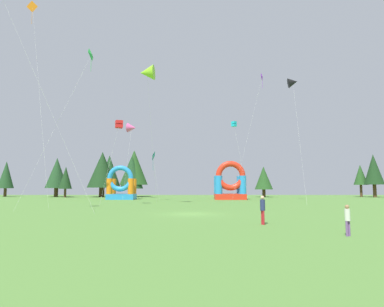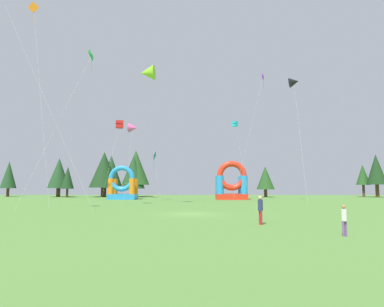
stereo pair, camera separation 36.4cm
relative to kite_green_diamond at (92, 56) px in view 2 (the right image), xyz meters
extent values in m
plane|color=#548438|center=(11.75, -7.80, -17.62)|extent=(120.00, 120.00, 0.00)
cylinder|color=silver|center=(-1.14, -8.50, -7.70)|extent=(8.64, 1.73, 19.84)
pyramid|color=green|center=(0.03, 0.03, 0.11)|extent=(0.56, 1.21, 1.18)
cylinder|color=green|center=(-0.05, 0.03, -0.90)|extent=(0.04, 0.04, 1.98)
cylinder|color=silver|center=(-2.84, -2.38, -8.77)|extent=(5.60, 4.84, 17.71)
cone|color=#8CD826|center=(5.97, 3.81, -0.71)|extent=(1.96, 2.08, 2.01)
cylinder|color=silver|center=(6.24, 7.60, -9.17)|extent=(0.55, 7.60, 16.91)
cube|color=red|center=(2.53, 3.72, -7.68)|extent=(1.13, 1.13, 0.42)
cube|color=red|center=(2.53, 3.72, -7.18)|extent=(1.13, 1.13, 0.42)
cylinder|color=silver|center=(1.53, 3.32, -12.53)|extent=(2.02, 0.80, 10.19)
cone|color=black|center=(27.71, 13.98, 1.22)|extent=(1.86, 1.78, 1.78)
cylinder|color=silver|center=(27.14, 9.94, -8.20)|extent=(1.15, 8.09, 18.85)
pyramid|color=orange|center=(-10.10, 5.63, 9.15)|extent=(1.10, 0.39, 1.11)
cylinder|color=orange|center=(-10.10, 5.55, 7.94)|extent=(0.04, 0.04, 2.38)
cylinder|color=silver|center=(-7.14, 2.63, -4.25)|extent=(5.93, 5.86, 26.76)
pyramid|color=#0C7F7A|center=(5.00, 18.09, -10.16)|extent=(0.60, 1.22, 1.18)
cylinder|color=#0C7F7A|center=(5.08, 18.08, -11.40)|extent=(0.04, 0.04, 2.43)
cylinder|color=silver|center=(5.61, 18.51, -13.90)|extent=(1.08, 0.88, 7.44)
pyramid|color=purple|center=(23.70, 17.53, 3.27)|extent=(0.68, 1.14, 1.13)
cylinder|color=purple|center=(23.62, 17.56, 2.33)|extent=(0.04, 0.04, 1.87)
cylinder|color=silver|center=(20.78, 16.38, -7.18)|extent=(5.69, 2.38, 20.89)
cone|color=#EA599E|center=(0.25, 23.94, -4.29)|extent=(1.92, 2.00, 1.85)
cylinder|color=silver|center=(-0.05, 21.92, -10.96)|extent=(0.61, 4.05, 13.33)
cube|color=#19B7CC|center=(18.86, 18.84, -4.79)|extent=(1.02, 1.02, 0.39)
cube|color=#19B7CC|center=(18.86, 18.84, -4.33)|extent=(1.02, 1.02, 0.39)
cylinder|color=silver|center=(19.85, 17.88, -11.09)|extent=(2.00, 1.93, 13.07)
cylinder|color=#B21E26|center=(16.43, -15.77, -17.18)|extent=(0.16, 0.16, 0.89)
cylinder|color=#B21E26|center=(16.37, -15.61, -17.18)|extent=(0.16, 0.16, 0.89)
cylinder|color=navy|center=(16.40, -15.69, -16.38)|extent=(0.40, 0.40, 0.71)
sphere|color=#D8AD84|center=(16.40, -15.69, -15.90)|extent=(0.24, 0.24, 0.24)
cylinder|color=#724C8C|center=(19.54, -20.55, -17.25)|extent=(0.14, 0.14, 0.75)
cylinder|color=#724C8C|center=(19.68, -20.49, -17.25)|extent=(0.14, 0.14, 0.75)
cylinder|color=silver|center=(19.61, -20.52, -16.58)|extent=(0.34, 0.34, 0.59)
sphere|color=#9E704C|center=(19.61, -20.52, -16.18)|extent=(0.20, 0.20, 0.20)
cube|color=#268CD8|center=(-1.20, 23.12, -17.13)|extent=(4.88, 3.80, 0.98)
cylinder|color=orange|center=(-3.11, 21.76, -15.25)|extent=(1.06, 1.06, 2.77)
cylinder|color=orange|center=(0.71, 21.76, -15.25)|extent=(1.06, 1.06, 2.77)
cylinder|color=orange|center=(-3.11, 24.49, -15.25)|extent=(1.06, 1.06, 2.77)
cylinder|color=orange|center=(0.71, 24.49, -15.25)|extent=(1.06, 1.06, 2.77)
torus|color=#268CD8|center=(-1.20, 21.76, -13.87)|extent=(4.67, 0.85, 4.67)
cube|color=red|center=(18.49, 23.22, -17.11)|extent=(5.53, 4.57, 1.02)
cylinder|color=#268CD8|center=(16.37, 21.58, -14.99)|extent=(1.28, 1.28, 3.24)
cylinder|color=#268CD8|center=(20.62, 21.58, -14.99)|extent=(1.28, 1.28, 3.24)
cylinder|color=#268CD8|center=(16.37, 24.87, -14.99)|extent=(1.28, 1.28, 3.24)
cylinder|color=#268CD8|center=(20.62, 24.87, -14.99)|extent=(1.28, 1.28, 3.24)
torus|color=red|center=(18.49, 21.58, -13.37)|extent=(5.27, 1.02, 5.27)
cylinder|color=#4C331E|center=(-30.94, 37.88, -16.67)|extent=(0.62, 0.62, 1.91)
cone|color=#1E4221|center=(-30.94, 37.88, -12.65)|extent=(3.45, 3.45, 6.13)
cylinder|color=#4C331E|center=(-18.78, 36.53, -16.64)|extent=(0.86, 0.86, 1.95)
cone|color=#1E4221|center=(-18.78, 36.53, -12.30)|extent=(4.80, 4.80, 6.73)
cylinder|color=#4C331E|center=(-15.37, 33.00, -16.71)|extent=(0.48, 0.48, 1.83)
cone|color=#193819|center=(-15.37, 33.00, -13.43)|extent=(2.67, 2.67, 4.73)
cylinder|color=#4C331E|center=(-8.45, 36.03, -16.59)|extent=(1.16, 1.16, 2.07)
cone|color=#193819|center=(-8.45, 36.03, -11.58)|extent=(6.43, 6.43, 7.95)
cylinder|color=#4C331E|center=(-7.25, 37.48, -16.43)|extent=(0.89, 0.89, 2.38)
cone|color=#1E4221|center=(-7.25, 37.48, -11.74)|extent=(4.97, 4.97, 7.00)
cylinder|color=#4C331E|center=(-2.06, 37.89, -16.33)|extent=(0.82, 0.82, 2.59)
cone|color=#234C1E|center=(-2.06, 37.89, -12.05)|extent=(4.55, 4.55, 5.95)
cylinder|color=#4C331E|center=(-1.74, 35.41, -16.69)|extent=(0.90, 0.90, 1.86)
cone|color=#1E4221|center=(-1.74, 35.41, -12.12)|extent=(5.02, 5.02, 7.29)
cylinder|color=#4C331E|center=(-1.46, 36.45, -16.28)|extent=(1.12, 1.12, 2.68)
cone|color=#234C1E|center=(-1.46, 36.45, -11.08)|extent=(6.21, 6.21, 7.73)
cylinder|color=#4C331E|center=(27.17, 34.98, -16.79)|extent=(0.70, 0.70, 1.67)
cone|color=#234C1E|center=(27.17, 34.98, -13.45)|extent=(3.89, 3.89, 5.00)
cylinder|color=#4C331E|center=(49.22, 36.86, -16.29)|extent=(0.53, 0.53, 2.67)
cone|color=#234C1E|center=(49.22, 36.86, -12.71)|extent=(2.96, 2.96, 4.50)
cylinder|color=#4C331E|center=(50.77, 34.17, -16.26)|extent=(0.73, 0.73, 2.73)
cone|color=#193819|center=(50.77, 34.17, -11.63)|extent=(4.05, 4.05, 6.52)
camera|label=1|loc=(11.97, -37.19, -15.13)|focal=30.87mm
camera|label=2|loc=(12.34, -37.18, -15.13)|focal=30.87mm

